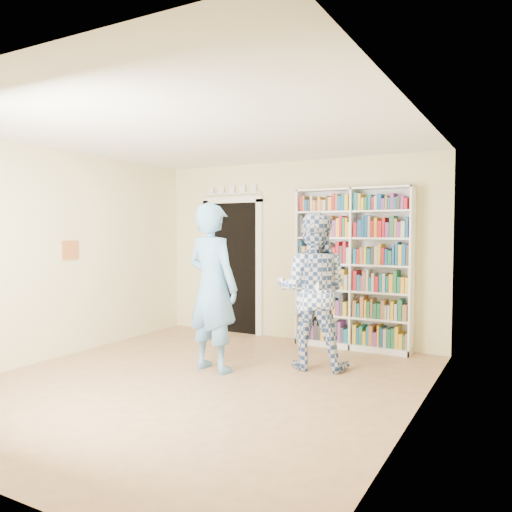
{
  "coord_description": "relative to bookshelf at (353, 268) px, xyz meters",
  "views": [
    {
      "loc": [
        3.13,
        -4.4,
        1.67
      ],
      "look_at": [
        0.21,
        0.9,
        1.35
      ],
      "focal_mm": 35.0,
      "sensor_mm": 36.0,
      "label": 1
    }
  ],
  "objects": [
    {
      "name": "floor",
      "position": [
        -0.96,
        -2.34,
        -1.14
      ],
      "size": [
        5.0,
        5.0,
        0.0
      ],
      "primitive_type": "plane",
      "color": "#916946",
      "rests_on": "ground"
    },
    {
      "name": "ceiling",
      "position": [
        -0.96,
        -2.34,
        1.56
      ],
      "size": [
        5.0,
        5.0,
        0.0
      ],
      "primitive_type": "plane",
      "rotation": [
        3.14,
        0.0,
        0.0
      ],
      "color": "white",
      "rests_on": "wall_back"
    },
    {
      "name": "wall_back",
      "position": [
        -0.96,
        0.16,
        0.21
      ],
      "size": [
        4.5,
        0.0,
        4.5
      ],
      "primitive_type": "plane",
      "rotation": [
        1.57,
        0.0,
        0.0
      ],
      "color": "beige",
      "rests_on": "floor"
    },
    {
      "name": "wall_left",
      "position": [
        -3.21,
        -2.34,
        0.21
      ],
      "size": [
        0.0,
        5.0,
        5.0
      ],
      "primitive_type": "plane",
      "rotation": [
        1.57,
        0.0,
        1.57
      ],
      "color": "beige",
      "rests_on": "floor"
    },
    {
      "name": "wall_right",
      "position": [
        1.29,
        -2.34,
        0.21
      ],
      "size": [
        0.0,
        5.0,
        5.0
      ],
      "primitive_type": "plane",
      "rotation": [
        1.57,
        0.0,
        -1.57
      ],
      "color": "beige",
      "rests_on": "floor"
    },
    {
      "name": "bookshelf",
      "position": [
        0.0,
        0.0,
        0.0
      ],
      "size": [
        1.63,
        0.31,
        2.25
      ],
      "rotation": [
        0.0,
        0.0,
        -0.37
      ],
      "color": "white",
      "rests_on": "floor"
    },
    {
      "name": "doorway",
      "position": [
        -2.06,
        0.13,
        0.04
      ],
      "size": [
        1.1,
        0.08,
        2.43
      ],
      "color": "black",
      "rests_on": "floor"
    },
    {
      "name": "wall_art",
      "position": [
        -3.19,
        -2.14,
        0.26
      ],
      "size": [
        0.03,
        0.25,
        0.25
      ],
      "primitive_type": "cube",
      "color": "brown",
      "rests_on": "wall_left"
    },
    {
      "name": "man_blue",
      "position": [
        -1.11,
        -1.87,
        -0.15
      ],
      "size": [
        0.79,
        0.6,
        1.98
      ],
      "primitive_type": "imported",
      "rotation": [
        0.0,
        0.0,
        2.96
      ],
      "color": "#5A93C8",
      "rests_on": "floor"
    },
    {
      "name": "man_plaid",
      "position": [
        -0.12,
        -1.19,
        -0.2
      ],
      "size": [
        1.04,
        0.89,
        1.87
      ],
      "primitive_type": "imported",
      "rotation": [
        0.0,
        0.0,
        3.36
      ],
      "color": "#2C4986",
      "rests_on": "floor"
    },
    {
      "name": "paper_sheet",
      "position": [
        -0.04,
        -1.42,
        -0.21
      ],
      "size": [
        0.19,
        0.02,
        0.27
      ],
      "primitive_type": "cube",
      "rotation": [
        0.0,
        0.0,
        -0.07
      ],
      "color": "white",
      "rests_on": "man_plaid"
    }
  ]
}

